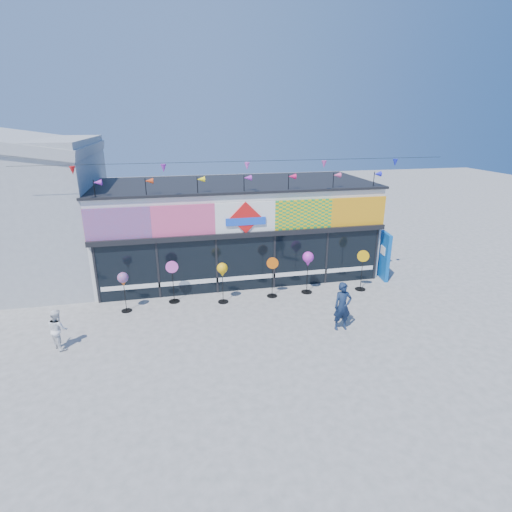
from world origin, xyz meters
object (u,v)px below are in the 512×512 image
object	(u,v)px
spinner_2	(222,271)
spinner_4	(308,260)
spinner_3	(272,276)
spinner_5	(362,269)
child	(58,329)
blue_sign	(384,256)
spinner_1	(173,281)
adult_man	(343,306)
spinner_0	(123,280)

from	to	relation	value
spinner_2	spinner_4	world-z (taller)	spinner_4
spinner_3	spinner_5	world-z (taller)	spinner_5
spinner_3	child	xyz separation A→B (m)	(-7.40, -2.28, -0.22)
blue_sign	spinner_4	bearing A→B (deg)	-159.92
blue_sign	spinner_3	distance (m)	5.37
spinner_4	spinner_5	world-z (taller)	spinner_4
spinner_1	spinner_5	bearing A→B (deg)	-3.39
adult_man	child	bearing A→B (deg)	175.40
adult_man	spinner_1	bearing A→B (deg)	148.76
spinner_0	spinner_5	distance (m)	9.39
spinner_3	spinner_1	bearing A→B (deg)	175.29
spinner_1	spinner_4	size ratio (longest dim) A/B	0.96
spinner_1	spinner_0	bearing A→B (deg)	-166.01
spinner_2	child	xyz separation A→B (m)	(-5.40, -2.16, -0.65)
child	spinner_5	bearing A→B (deg)	-115.83
spinner_1	child	xyz separation A→B (m)	(-3.54, -2.60, -0.24)
spinner_0	spinner_5	world-z (taller)	spinner_5
blue_sign	child	world-z (taller)	blue_sign
spinner_1	child	size ratio (longest dim) A/B	1.30
blue_sign	spinner_5	bearing A→B (deg)	-138.81
blue_sign	adult_man	size ratio (longest dim) A/B	1.25
spinner_0	spinner_2	bearing A→B (deg)	-0.02
spinner_0	child	world-z (taller)	spinner_0
spinner_1	spinner_2	world-z (taller)	spinner_1
spinner_4	child	distance (m)	9.22
blue_sign	spinner_1	xyz separation A→B (m)	(-9.16, -0.52, -0.16)
spinner_1	spinner_5	xyz separation A→B (m)	(7.64, -0.45, 0.02)
spinner_3	spinner_0	bearing A→B (deg)	-178.79
spinner_0	spinner_5	size ratio (longest dim) A/B	0.89
spinner_4	child	xyz separation A→B (m)	(-8.88, -2.35, -0.76)
spinner_3	child	world-z (taller)	spinner_3
spinner_1	spinner_3	size ratio (longest dim) A/B	1.02
spinner_3	child	size ratio (longest dim) A/B	1.27
spinner_0	spinner_4	size ratio (longest dim) A/B	0.87
spinner_4	spinner_5	xyz separation A→B (m)	(2.29, -0.20, -0.50)
spinner_3	spinner_4	xyz separation A→B (m)	(1.49, 0.07, 0.54)
spinner_3	adult_man	xyz separation A→B (m)	(1.63, -3.04, -0.03)
spinner_1	spinner_5	size ratio (longest dim) A/B	0.98
spinner_2	adult_man	xyz separation A→B (m)	(3.63, -2.92, -0.46)
blue_sign	spinner_4	world-z (taller)	blue_sign
blue_sign	child	size ratio (longest dim) A/B	1.62
spinner_4	spinner_5	bearing A→B (deg)	-5.06
spinner_1	spinner_2	size ratio (longest dim) A/B	1.04
adult_man	blue_sign	bearing A→B (deg)	46.82
spinner_0	spinner_2	xyz separation A→B (m)	(3.61, -0.00, 0.07)
spinner_4	blue_sign	bearing A→B (deg)	11.45
spinner_2	spinner_3	size ratio (longest dim) A/B	0.98
spinner_1	spinner_2	bearing A→B (deg)	-13.25
spinner_5	child	world-z (taller)	spinner_5
spinner_3	spinner_5	bearing A→B (deg)	-2.04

